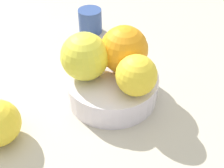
# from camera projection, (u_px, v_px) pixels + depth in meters

# --- Properties ---
(ground_plane) EXTENTS (1.10, 1.10, 0.02)m
(ground_plane) POSITION_uv_depth(u_px,v_px,m) (112.00, 99.00, 0.55)
(ground_plane) COLOR #BCB29E
(fruit_bowl) EXTENTS (0.17, 0.17, 0.05)m
(fruit_bowl) POSITION_uv_depth(u_px,v_px,m) (112.00, 86.00, 0.53)
(fruit_bowl) COLOR silver
(fruit_bowl) RESTS_ON ground_plane
(orange_in_bowl_0) EXTENTS (0.08, 0.08, 0.08)m
(orange_in_bowl_0) POSITION_uv_depth(u_px,v_px,m) (85.00, 56.00, 0.49)
(orange_in_bowl_0) COLOR yellow
(orange_in_bowl_0) RESTS_ON fruit_bowl
(orange_in_bowl_1) EXTENTS (0.07, 0.07, 0.07)m
(orange_in_bowl_1) POSITION_uv_depth(u_px,v_px,m) (137.00, 75.00, 0.46)
(orange_in_bowl_1) COLOR yellow
(orange_in_bowl_1) RESTS_ON fruit_bowl
(orange_in_bowl_2) EXTENTS (0.09, 0.09, 0.09)m
(orange_in_bowl_2) POSITION_uv_depth(u_px,v_px,m) (124.00, 49.00, 0.50)
(orange_in_bowl_2) COLOR orange
(orange_in_bowl_2) RESTS_ON fruit_bowl
(ceramic_cup) EXTENTS (0.06, 0.06, 0.06)m
(ceramic_cup) POSITION_uv_depth(u_px,v_px,m) (90.00, 21.00, 0.71)
(ceramic_cup) COLOR #334C8C
(ceramic_cup) RESTS_ON ground_plane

